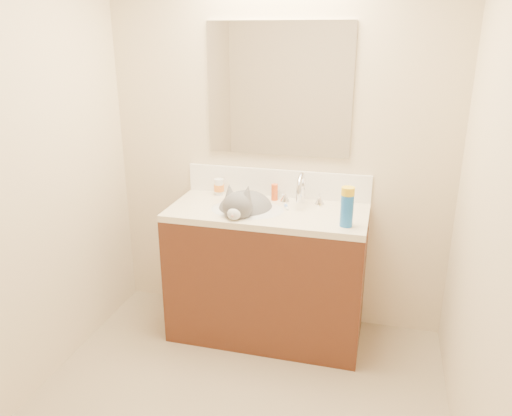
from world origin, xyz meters
The scene contains 16 objects.
room_shell centered at (0.00, 0.00, 1.49)m, with size 2.24×2.54×2.52m.
vanity_cabinet centered at (0.00, 0.97, 0.41)m, with size 1.20×0.55×0.82m, color #4A2213.
counter_slab centered at (0.00, 0.97, 0.84)m, with size 1.20×0.55×0.04m, color beige.
basin centered at (-0.12, 0.94, 0.79)m, with size 0.45×0.36×0.14m, color silver.
faucet centered at (0.18, 1.11, 0.95)m, with size 0.28×0.20×0.21m.
cat centered at (-0.14, 0.96, 0.85)m, with size 0.38×0.47×0.35m.
backsplash centered at (0.00, 1.24, 0.95)m, with size 1.20×0.02×0.18m, color white.
mirror centered at (0.00, 1.24, 1.54)m, with size 0.90×0.02×0.80m, color white.
pill_bottle centered at (-0.38, 1.18, 0.91)m, with size 0.06×0.06×0.11m, color white.
pill_label centered at (-0.38, 1.18, 0.91)m, with size 0.07×0.07×0.04m, color orange.
silver_jar centered at (0.01, 1.19, 0.89)m, with size 0.05×0.05×0.05m, color #B7B7BC.
amber_bottle centered at (0.00, 1.16, 0.91)m, with size 0.04×0.04×0.10m, color #E9551B.
toothbrush centered at (0.10, 1.04, 0.86)m, with size 0.01×0.12×0.01m, color white.
toothbrush_head centered at (0.10, 1.04, 0.87)m, with size 0.02×0.03×0.02m, color #6D92E7.
spray_can centered at (0.48, 0.82, 0.96)m, with size 0.07×0.07×0.19m, color blue.
spray_cap centered at (0.48, 0.82, 1.06)m, with size 0.07×0.07×0.04m, color yellow.
Camera 1 is at (0.66, -1.79, 1.87)m, focal length 35.00 mm.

